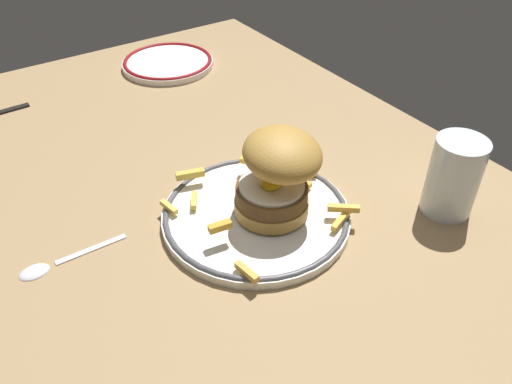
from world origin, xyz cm
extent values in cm
cube|color=#987951|center=(0.00, 0.00, -2.00)|extent=(122.61, 80.46, 4.00)
cylinder|color=white|center=(4.50, 2.30, 0.60)|extent=(25.06, 25.06, 1.20)
torus|color=#4C4C51|center=(4.50, 2.30, 1.20)|extent=(24.66, 24.66, 0.80)
cylinder|color=#B0843B|center=(5.67, 3.94, 2.50)|extent=(9.75, 9.75, 1.80)
cylinder|color=brown|center=(5.67, 3.94, 4.45)|extent=(9.36, 9.36, 2.10)
cylinder|color=white|center=(5.67, 3.94, 5.75)|extent=(8.41, 8.41, 0.50)
ellipsoid|color=yellow|center=(6.07, 3.53, 6.42)|extent=(2.60, 2.60, 1.40)
ellipsoid|color=#AE8038|center=(5.98, 5.22, 10.23)|extent=(12.28, 11.79, 6.38)
cube|color=#ECB744|center=(12.56, 10.09, 1.98)|extent=(2.41, 4.53, 0.76)
cube|color=gold|center=(-2.51, 6.58, 3.60)|extent=(3.59, 3.04, 0.80)
cube|color=gold|center=(13.33, -4.97, 2.00)|extent=(3.59, 1.28, 0.79)
cube|color=#E2BA4E|center=(-2.10, -7.14, 1.96)|extent=(3.21, 1.21, 0.71)
cube|color=#E7B449|center=(11.77, 11.02, 2.84)|extent=(3.20, 3.74, 0.83)
cube|color=gold|center=(2.96, 10.57, 1.96)|extent=(4.06, 2.02, 0.72)
cube|color=gold|center=(1.82, 12.04, 2.03)|extent=(3.01, 4.12, 0.85)
cube|color=gold|center=(6.89, -4.57, 3.93)|extent=(1.35, 2.99, 0.93)
cube|color=gold|center=(-5.58, -1.98, 3.07)|extent=(2.14, 4.10, 0.98)
cube|color=gold|center=(-1.46, -3.71, 1.96)|extent=(3.10, 2.24, 0.71)
cylinder|color=silver|center=(17.27, 24.86, 5.47)|extent=(6.74, 6.74, 10.95)
cylinder|color=silver|center=(17.27, 24.86, 2.62)|extent=(6.20, 6.20, 5.24)
cylinder|color=white|center=(-45.34, 14.09, 0.60)|extent=(18.64, 18.64, 1.20)
torus|color=maroon|center=(-45.34, 14.09, 1.20)|extent=(18.24, 18.24, 0.80)
cube|color=black|center=(-44.47, -18.36, 0.30)|extent=(1.42, 8.03, 0.70)
cube|color=silver|center=(-2.24, -18.02, 0.20)|extent=(0.93, 9.01, 0.32)
ellipsoid|color=silver|center=(-2.35, -25.02, 0.40)|extent=(2.65, 3.64, 0.90)
camera|label=1|loc=(47.17, -26.64, 45.41)|focal=35.94mm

